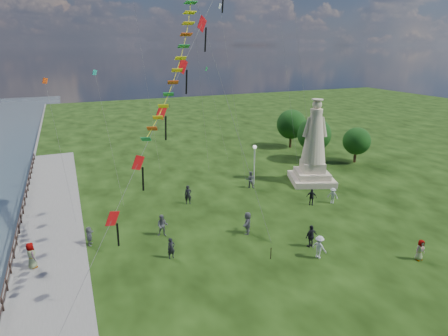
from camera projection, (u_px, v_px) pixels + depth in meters
name	position (u px, v px, depth m)	size (l,w,h in m)	color
waterfront	(31.00, 264.00, 26.08)	(200.00, 200.00, 1.51)	#33414D
statue	(314.00, 152.00, 40.58)	(5.81, 5.81, 9.16)	#C8B297
lamppost	(254.00, 156.00, 39.93)	(0.41, 0.41, 4.43)	silver
tree_row	(313.00, 132.00, 50.68)	(8.54, 13.53, 5.67)	#382314
person_0	(171.00, 248.00, 26.50)	(0.57, 0.37, 1.56)	black
person_1	(163.00, 225.00, 29.59)	(0.88, 0.54, 1.81)	#595960
person_2	(319.00, 247.00, 26.54)	(1.10, 0.57, 1.71)	silver
person_3	(311.00, 236.00, 27.98)	(1.04, 0.53, 1.78)	black
person_4	(420.00, 250.00, 26.29)	(0.76, 0.47, 1.56)	#595960
person_5	(89.00, 236.00, 28.28)	(1.40, 0.60, 1.51)	#595960
person_6	(188.00, 195.00, 35.63)	(0.67, 0.44, 1.84)	black
person_7	(250.00, 179.00, 39.72)	(0.89, 0.55, 1.82)	#595960
person_8	(333.00, 196.00, 35.83)	(1.00, 0.51, 1.54)	silver
person_9	(311.00, 197.00, 35.45)	(0.93, 0.48, 1.59)	black
person_10	(31.00, 257.00, 25.19)	(0.90, 0.56, 1.85)	#595960
person_11	(248.00, 223.00, 30.00)	(1.71, 0.74, 1.84)	#595960
red_kite_train	(171.00, 96.00, 22.06)	(12.66, 9.35, 18.76)	black
small_kites	(197.00, 43.00, 41.05)	(27.80, 17.27, 31.71)	teal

